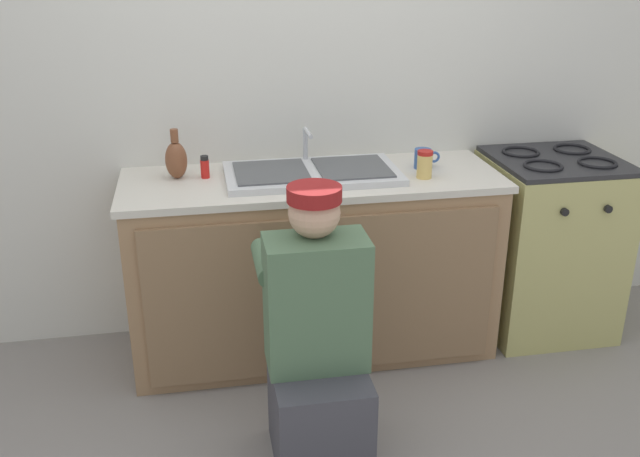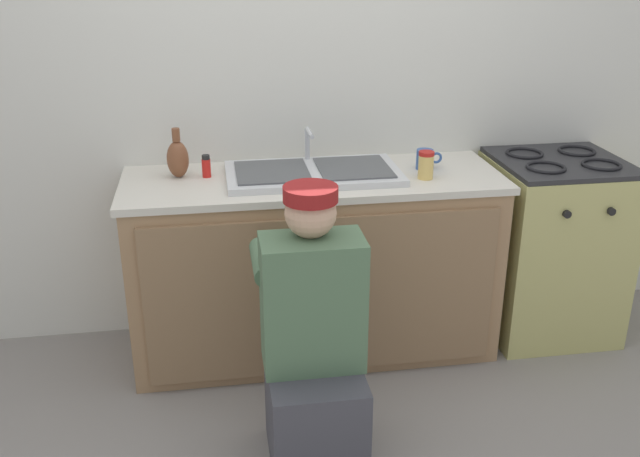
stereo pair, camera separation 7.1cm
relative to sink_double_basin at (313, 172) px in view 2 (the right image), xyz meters
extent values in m
plane|color=gray|center=(0.00, -0.30, -0.92)|extent=(12.00, 12.00, 0.00)
cube|color=silver|center=(0.00, 0.35, 0.33)|extent=(6.00, 0.10, 2.50)
cube|color=#997551|center=(0.00, 0.00, -0.48)|extent=(1.72, 0.60, 0.86)
cube|color=#866747|center=(-0.41, -0.31, -0.48)|extent=(0.76, 0.02, 0.76)
cube|color=#866747|center=(0.41, -0.31, -0.48)|extent=(0.76, 0.02, 0.76)
cube|color=beige|center=(0.00, 0.00, -0.04)|extent=(1.76, 0.62, 0.03)
cube|color=silver|center=(0.00, 0.00, 0.00)|extent=(0.80, 0.44, 0.03)
cube|color=#4C4F51|center=(-0.19, 0.00, 0.01)|extent=(0.33, 0.35, 0.01)
cube|color=#4C4F51|center=(0.19, 0.00, 0.01)|extent=(0.33, 0.35, 0.01)
cylinder|color=#B7BABF|center=(0.00, 0.19, 0.07)|extent=(0.02, 0.02, 0.18)
cylinder|color=#B7BABF|center=(0.00, 0.11, 0.16)|extent=(0.02, 0.16, 0.02)
cube|color=tan|center=(1.23, 0.00, -0.47)|extent=(0.62, 0.60, 0.90)
cube|color=#262628|center=(1.23, 0.00, -0.01)|extent=(0.61, 0.59, 0.02)
torus|color=black|center=(1.09, -0.12, 0.01)|extent=(0.19, 0.19, 0.02)
torus|color=black|center=(1.36, -0.12, 0.01)|extent=(0.19, 0.19, 0.02)
torus|color=black|center=(1.09, 0.12, 0.01)|extent=(0.19, 0.19, 0.02)
torus|color=black|center=(1.36, 0.12, 0.01)|extent=(0.19, 0.19, 0.02)
cylinder|color=black|center=(1.12, -0.31, -0.16)|extent=(0.04, 0.02, 0.04)
cylinder|color=black|center=(1.33, -0.31, -0.16)|extent=(0.04, 0.02, 0.04)
cube|color=#3F3F47|center=(-0.12, -0.84, -0.72)|extent=(0.36, 0.40, 0.40)
cube|color=#4C6B4C|center=(-0.12, -0.78, -0.26)|extent=(0.38, 0.22, 0.52)
sphere|color=tan|center=(-0.12, -0.74, 0.09)|extent=(0.19, 0.19, 0.19)
cylinder|color=maroon|center=(-0.12, -0.74, 0.16)|extent=(0.20, 0.20, 0.06)
cube|color=maroon|center=(-0.12, -0.66, 0.14)|extent=(0.13, 0.09, 0.02)
cylinder|color=#4C6B4C|center=(-0.29, -0.58, -0.16)|extent=(0.08, 0.30, 0.08)
cylinder|color=#4C6B4C|center=(0.05, -0.58, -0.16)|extent=(0.08, 0.30, 0.08)
cylinder|color=#DBB760|center=(0.50, -0.11, 0.04)|extent=(0.07, 0.07, 0.11)
cylinder|color=#B21E19|center=(0.50, -0.11, 0.10)|extent=(0.07, 0.07, 0.02)
cylinder|color=red|center=(-0.49, 0.07, 0.02)|extent=(0.04, 0.04, 0.08)
cylinder|color=black|center=(-0.49, 0.07, 0.08)|extent=(0.04, 0.04, 0.02)
cylinder|color=#335699|center=(0.54, 0.03, 0.03)|extent=(0.08, 0.08, 0.09)
torus|color=#335699|center=(0.60, 0.03, 0.03)|extent=(0.06, 0.01, 0.06)
ellipsoid|color=brown|center=(-0.61, 0.09, 0.07)|extent=(0.10, 0.10, 0.17)
cylinder|color=brown|center=(-0.61, 0.09, 0.18)|extent=(0.04, 0.04, 0.06)
camera|label=1|loc=(-0.53, -3.10, 1.00)|focal=40.00mm
camera|label=2|loc=(-0.46, -3.11, 1.00)|focal=40.00mm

